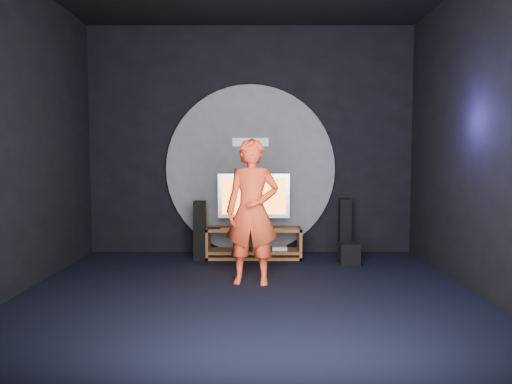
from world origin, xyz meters
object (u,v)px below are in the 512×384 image
(tower_speaker_right, at_px, (345,227))
(player, at_px, (252,211))
(media_console, at_px, (254,245))
(tv, at_px, (254,198))
(tower_speaker_left, at_px, (200,231))
(subwoofer, at_px, (349,254))

(tower_speaker_right, bearing_deg, player, -129.41)
(media_console, relative_size, tv, 1.32)
(media_console, xyz_separation_m, tower_speaker_left, (-0.79, -0.15, 0.24))
(subwoofer, bearing_deg, tower_speaker_left, 172.21)
(tower_speaker_right, distance_m, player, 2.24)
(tower_speaker_right, relative_size, player, 0.50)
(player, bearing_deg, media_console, 96.23)
(tv, height_order, player, player)
(media_console, bearing_deg, player, -90.66)
(tv, distance_m, subwoofer, 1.61)
(media_console, distance_m, tv, 0.69)
(tv, bearing_deg, tower_speaker_left, -164.12)
(media_console, distance_m, tower_speaker_left, 0.84)
(media_console, xyz_separation_m, player, (-0.02, -1.50, 0.66))
(subwoofer, bearing_deg, player, -141.86)
(tv, xyz_separation_m, tower_speaker_right, (1.38, 0.13, -0.46))
(tower_speaker_left, relative_size, subwoofer, 2.89)
(tower_speaker_left, height_order, player, player)
(tv, relative_size, subwoofer, 3.57)
(tower_speaker_left, height_order, tower_speaker_right, same)
(player, bearing_deg, subwoofer, 45.03)
(tower_speaker_right, height_order, subwoofer, tower_speaker_right)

